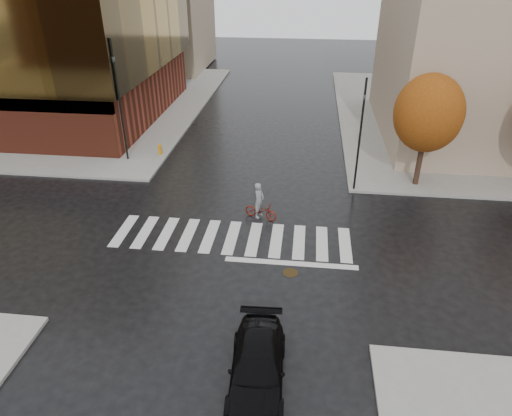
{
  "coord_description": "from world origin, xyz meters",
  "views": [
    {
      "loc": [
        3.36,
        -18.04,
        12.25
      ],
      "look_at": [
        1.25,
        0.04,
        2.0
      ],
      "focal_mm": 32.0,
      "sensor_mm": 36.0,
      "label": 1
    }
  ],
  "objects": [
    {
      "name": "traffic_light_ne",
      "position": [
        6.3,
        6.3,
        3.73
      ],
      "size": [
        0.14,
        0.17,
        6.43
      ],
      "rotation": [
        0.0,
        0.0,
        3.09
      ],
      "color": "black",
      "rests_on": "sidewalk_ne"
    },
    {
      "name": "traffic_light_nw",
      "position": [
        -8.43,
        9.0,
        4.57
      ],
      "size": [
        0.21,
        0.18,
        7.68
      ],
      "rotation": [
        0.0,
        0.0,
        -1.42
      ],
      "color": "black",
      "rests_on": "sidewalk_nw"
    },
    {
      "name": "ground",
      "position": [
        0.0,
        0.0,
        0.0
      ],
      "size": [
        120.0,
        120.0,
        0.0
      ],
      "primitive_type": "plane",
      "color": "black",
      "rests_on": "ground"
    },
    {
      "name": "cyclist",
      "position": [
        1.19,
        2.5,
        0.7
      ],
      "size": [
        1.9,
        1.21,
        2.04
      ],
      "rotation": [
        0.0,
        0.0,
        1.22
      ],
      "color": "maroon",
      "rests_on": "ground"
    },
    {
      "name": "tree_ne_a",
      "position": [
        10.0,
        7.4,
        4.46
      ],
      "size": [
        3.8,
        3.8,
        6.5
      ],
      "color": "#322016",
      "rests_on": "sidewalk_ne"
    },
    {
      "name": "manhole",
      "position": [
        3.01,
        -2.0,
        0.01
      ],
      "size": [
        0.76,
        0.76,
        0.01
      ],
      "primitive_type": "cylinder",
      "rotation": [
        0.0,
        0.0,
        0.12
      ],
      "color": "#3D2C15",
      "rests_on": "ground"
    },
    {
      "name": "sidewalk_nw",
      "position": [
        -21.0,
        21.0,
        0.07
      ],
      "size": [
        30.0,
        30.0,
        0.15
      ],
      "primitive_type": "cube",
      "color": "gray",
      "rests_on": "ground"
    },
    {
      "name": "sedan",
      "position": [
        2.22,
        -7.86,
        0.64
      ],
      "size": [
        1.98,
        4.46,
        1.27
      ],
      "primitive_type": "imported",
      "rotation": [
        0.0,
        0.0,
        0.04
      ],
      "color": "black",
      "rests_on": "ground"
    },
    {
      "name": "fire_hydrant",
      "position": [
        -6.5,
        10.0,
        0.56
      ],
      "size": [
        0.26,
        0.26,
        0.74
      ],
      "color": "orange",
      "rests_on": "sidewalk_nw"
    },
    {
      "name": "crosswalk",
      "position": [
        0.0,
        0.5,
        0.01
      ],
      "size": [
        12.0,
        3.0,
        0.01
      ],
      "primitive_type": "cube",
      "color": "silver",
      "rests_on": "ground"
    }
  ]
}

